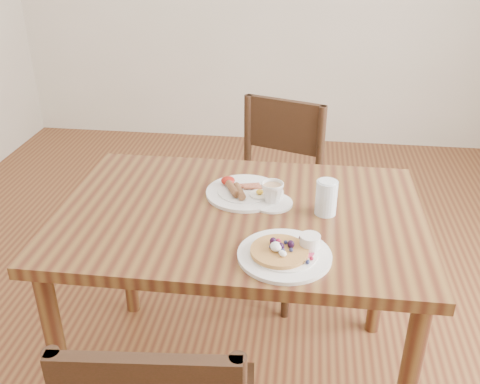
{
  "coord_description": "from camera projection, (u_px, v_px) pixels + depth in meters",
  "views": [
    {
      "loc": [
        0.19,
        -1.52,
        1.62
      ],
      "look_at": [
        0.0,
        0.0,
        0.82
      ],
      "focal_mm": 40.0,
      "sensor_mm": 36.0,
      "label": 1
    }
  ],
  "objects": [
    {
      "name": "ground",
      "position": [
        240.0,
        375.0,
        2.11
      ],
      "size": [
        5.0,
        5.0,
        0.0
      ],
      "primitive_type": "plane",
      "color": "#5D2E1A",
      "rests_on": "ground"
    },
    {
      "name": "pancake_plate",
      "position": [
        286.0,
        252.0,
        1.52
      ],
      "size": [
        0.27,
        0.27,
        0.06
      ],
      "color": "white",
      "rests_on": "dining_table"
    },
    {
      "name": "breakfast_plate",
      "position": [
        244.0,
        191.0,
        1.86
      ],
      "size": [
        0.27,
        0.27,
        0.04
      ],
      "color": "white",
      "rests_on": "dining_table"
    },
    {
      "name": "teacup_saucer",
      "position": [
        272.0,
        195.0,
        1.79
      ],
      "size": [
        0.14,
        0.14,
        0.08
      ],
      "color": "white",
      "rests_on": "dining_table"
    },
    {
      "name": "water_glass",
      "position": [
        326.0,
        198.0,
        1.72
      ],
      "size": [
        0.07,
        0.07,
        0.12
      ],
      "primitive_type": "cylinder",
      "color": "silver",
      "rests_on": "dining_table"
    },
    {
      "name": "dining_table",
      "position": [
        240.0,
        236.0,
        1.81
      ],
      "size": [
        1.2,
        0.8,
        0.75
      ],
      "color": "brown",
      "rests_on": "ground"
    },
    {
      "name": "chair_far",
      "position": [
        271.0,
        190.0,
        2.45
      ],
      "size": [
        0.53,
        0.53,
        0.88
      ],
      "rotation": [
        0.0,
        0.0,
        2.81
      ],
      "color": "#3A1E15",
      "rests_on": "ground"
    }
  ]
}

